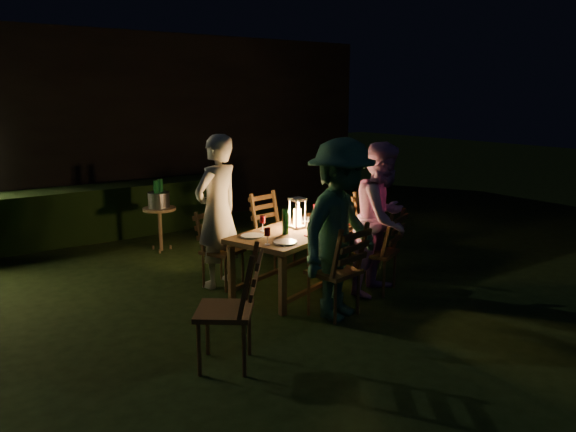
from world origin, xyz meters
TOP-DOWN VIEW (x-y plane):
  - garden_envelope at (-0.01, 6.15)m, footprint 40.00×40.00m
  - dining_table at (0.66, 0.06)m, footprint 1.84×1.32m
  - chair_near_left at (0.47, -0.81)m, footprint 0.53×0.56m
  - chair_near_right at (1.33, -0.52)m, footprint 0.60×0.61m
  - chair_far_left at (-0.02, 0.65)m, footprint 0.56×0.57m
  - chair_far_right at (0.93, 0.97)m, footprint 0.51×0.54m
  - chair_end at (1.82, 0.46)m, footprint 0.58×0.55m
  - chair_spare at (-0.93, -1.13)m, footprint 0.68×0.67m
  - person_house_side at (-0.03, 0.70)m, footprint 0.74×0.60m
  - person_opp_right at (1.35, -0.57)m, footprint 0.98×0.87m
  - person_opp_left at (0.49, -0.86)m, footprint 1.31×1.00m
  - lantern at (0.69, 0.13)m, footprint 0.16×0.16m
  - plate_far_left at (0.07, 0.10)m, footprint 0.25×0.25m
  - plate_near_left at (0.21, -0.32)m, footprint 0.25×0.25m
  - plate_far_right at (1.01, 0.42)m, footprint 0.25×0.25m
  - plate_near_right at (1.15, -0.00)m, footprint 0.25×0.25m
  - wineglass_a at (0.28, 0.23)m, footprint 0.06×0.06m
  - wineglass_b at (0.01, -0.28)m, footprint 0.06×0.06m
  - wineglass_c at (1.03, -0.11)m, footprint 0.06×0.06m
  - wineglass_d at (1.19, 0.43)m, footprint 0.06×0.06m
  - wineglass_e at (0.66, -0.25)m, footprint 0.06×0.06m
  - bottle_table at (0.42, -0.02)m, footprint 0.07×0.07m
  - napkin_left at (0.62, -0.29)m, footprint 0.18×0.14m
  - napkin_right at (1.27, -0.04)m, footprint 0.18×0.14m
  - phone at (0.17, -0.42)m, footprint 0.14×0.07m
  - side_table at (-0.01, 2.48)m, footprint 0.47×0.47m
  - ice_bucket at (-0.01, 2.48)m, footprint 0.30×0.30m
  - bottle_bucket_a at (-0.06, 2.44)m, footprint 0.07×0.07m
  - bottle_bucket_b at (0.04, 2.52)m, footprint 0.07×0.07m

SIDE VIEW (x-z plane):
  - chair_far_left at x=-0.02m, z-range -0.18..0.74m
  - chair_far_right at x=0.93m, z-range -0.19..0.78m
  - chair_near_right at x=1.33m, z-range -0.19..0.79m
  - chair_near_left at x=0.47m, z-range -0.20..0.80m
  - chair_spare at x=-0.93m, z-range -0.21..0.83m
  - chair_end at x=1.82m, z-range -0.21..0.84m
  - side_table at x=-0.01m, z-range 0.24..0.87m
  - dining_table at x=0.66m, z-range 0.28..0.97m
  - phone at x=0.17m, z-range 0.69..0.70m
  - napkin_left at x=0.62m, z-range 0.69..0.71m
  - napkin_right at x=1.27m, z-range 0.69..0.71m
  - plate_far_left at x=0.07m, z-range 0.69..0.71m
  - plate_near_left at x=0.21m, z-range 0.69..0.71m
  - plate_far_right at x=1.01m, z-range 0.69..0.71m
  - plate_near_right at x=1.15m, z-range 0.69..0.71m
  - ice_bucket at x=-0.01m, z-range 0.63..0.85m
  - wineglass_a at x=0.28m, z-range 0.69..0.87m
  - wineglass_b at x=0.01m, z-range 0.69..0.87m
  - wineglass_c at x=1.03m, z-range 0.69..0.87m
  - wineglass_d at x=1.19m, z-range 0.69..0.87m
  - wineglass_e at x=0.66m, z-range 0.69..0.87m
  - bottle_bucket_a at x=-0.06m, z-range 0.63..0.95m
  - bottle_bucket_b at x=0.04m, z-range 0.63..0.95m
  - bottle_table at x=0.42m, z-range 0.69..0.97m
  - person_opp_right at x=1.35m, z-range 0.00..1.69m
  - lantern at x=0.69m, z-range 0.68..1.03m
  - person_house_side at x=-0.03m, z-range 0.00..1.76m
  - person_opp_left at x=0.49m, z-range 0.00..1.79m
  - garden_envelope at x=-0.01m, z-range -0.02..3.18m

